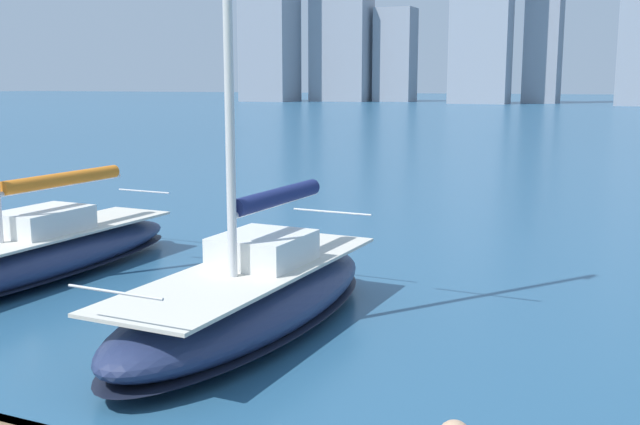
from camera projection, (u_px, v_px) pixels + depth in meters
The scene contains 2 objects.
sailboat_navy at pixel (252, 294), 13.56m from camera, with size 2.71×7.90×12.13m.
sailboat_orange at pixel (28, 254), 17.04m from camera, with size 2.51×9.50×10.91m.
Camera 1 is at (-5.56, 4.66, 4.48)m, focal length 42.00 mm.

